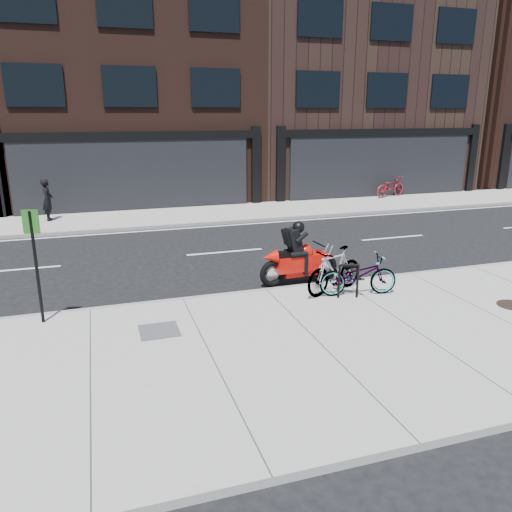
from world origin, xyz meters
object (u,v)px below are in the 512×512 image
object	(u,v)px
bicycle_far	(390,187)
bicycle_rear	(335,270)
pedestrian	(48,200)
motorcycle	(303,258)
bicycle_front	(358,275)
sign_post	(35,257)
bike_rack	(348,278)
utility_grate	(159,331)

from	to	relation	value
bicycle_far	bicycle_rear	bearing A→B (deg)	124.06
pedestrian	motorcycle	bearing A→B (deg)	-142.89
bicycle_front	bicycle_far	distance (m)	14.59
pedestrian	sign_post	world-z (taller)	sign_post
bicycle_front	bicycle_far	size ratio (longest dim) A/B	0.93
bike_rack	motorcycle	world-z (taller)	motorcycle
sign_post	bicycle_rear	bearing A→B (deg)	10.69
bicycle_far	utility_grate	distance (m)	18.09
bicycle_far	utility_grate	xyz separation A→B (m)	(-13.02, -12.55, -0.51)
bicycle_far	sign_post	bearing A→B (deg)	108.24
pedestrian	bicycle_far	world-z (taller)	pedestrian
bicycle_front	sign_post	world-z (taller)	sign_post
pedestrian	sign_post	size ratio (longest dim) A/B	0.70
motorcycle	sign_post	world-z (taller)	sign_post
pedestrian	bike_rack	bearing A→B (deg)	-145.51
bicycle_front	utility_grate	distance (m)	4.68
bicycle_front	pedestrian	distance (m)	13.30
bike_rack	bicycle_front	xyz separation A→B (m)	(0.30, 0.11, 0.01)
pedestrian	utility_grate	bearing A→B (deg)	-164.57
bike_rack	utility_grate	distance (m)	4.37
bike_rack	sign_post	bearing A→B (deg)	174.37
bicycle_rear	sign_post	distance (m)	6.41
bicycle_front	pedestrian	xyz separation A→B (m)	(-7.37, 11.07, 0.33)
utility_grate	bike_rack	bearing A→B (deg)	6.72
motorcycle	sign_post	xyz separation A→B (m)	(-6.07, -1.01, 0.84)
utility_grate	sign_post	world-z (taller)	sign_post
bicycle_front	sign_post	size ratio (longest dim) A/B	0.79
bicycle_rear	pedestrian	world-z (taller)	pedestrian
bicycle_rear	bicycle_far	world-z (taller)	bicycle_rear
bicycle_front	utility_grate	size ratio (longest dim) A/B	2.42
utility_grate	sign_post	distance (m)	2.80
pedestrian	bicycle_far	size ratio (longest dim) A/B	0.83
bicycle_far	utility_grate	size ratio (longest dim) A/B	2.60
bicycle_front	motorcycle	size ratio (longest dim) A/B	0.84
bicycle_far	sign_post	world-z (taller)	sign_post
bicycle_front	bicycle_far	xyz separation A→B (m)	(8.40, 11.93, 0.04)
pedestrian	bicycle_far	distance (m)	15.80
utility_grate	motorcycle	bearing A→B (deg)	28.97
motorcycle	bicycle_front	bearing A→B (deg)	-69.05
bicycle_rear	pedestrian	bearing A→B (deg)	-168.89
motorcycle	bike_rack	bearing A→B (deg)	-79.89
bike_rack	bicycle_rear	bearing A→B (deg)	105.96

